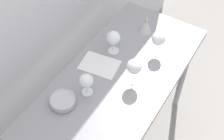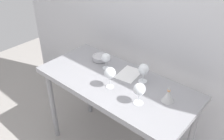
# 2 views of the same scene
# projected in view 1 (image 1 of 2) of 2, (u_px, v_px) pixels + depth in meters

# --- Properties ---
(steel_counter) EXTENTS (1.40, 0.65, 0.90)m
(steel_counter) POSITION_uv_depth(u_px,v_px,m) (118.00, 87.00, 1.99)
(steel_counter) COLOR gray
(steel_counter) RESTS_ON ground_plane
(wine_glass_near_right) EXTENTS (0.09, 0.09, 0.18)m
(wine_glass_near_right) POSITION_uv_depth(u_px,v_px,m) (159.00, 39.00, 1.95)
(wine_glass_near_right) COLOR white
(wine_glass_near_right) RESTS_ON steel_counter
(wine_glass_far_left) EXTENTS (0.09, 0.09, 0.15)m
(wine_glass_far_left) POSITION_uv_depth(u_px,v_px,m) (86.00, 81.00, 1.75)
(wine_glass_far_left) COLOR white
(wine_glass_far_left) RESTS_ON steel_counter
(wine_glass_far_right) EXTENTS (0.09, 0.09, 0.17)m
(wine_glass_far_right) POSITION_uv_depth(u_px,v_px,m) (113.00, 38.00, 1.96)
(wine_glass_far_right) COLOR white
(wine_glass_far_right) RESTS_ON steel_counter
(wine_glass_near_center) EXTENTS (0.09, 0.09, 0.18)m
(wine_glass_near_center) POSITION_uv_depth(u_px,v_px,m) (134.00, 67.00, 1.78)
(wine_glass_near_center) COLOR white
(wine_glass_near_center) RESTS_ON steel_counter
(tasting_sheet_upper) EXTENTS (0.21, 0.27, 0.00)m
(tasting_sheet_upper) POSITION_uv_depth(u_px,v_px,m) (100.00, 65.00, 1.97)
(tasting_sheet_upper) COLOR white
(tasting_sheet_upper) RESTS_ON steel_counter
(tasting_bowl) EXTENTS (0.15, 0.15, 0.05)m
(tasting_bowl) POSITION_uv_depth(u_px,v_px,m) (63.00, 101.00, 1.75)
(tasting_bowl) COLOR #4C4C4C
(tasting_bowl) RESTS_ON steel_counter
(decanter_funnel) EXTENTS (0.10, 0.10, 0.13)m
(decanter_funnel) POSITION_uv_depth(u_px,v_px,m) (145.00, 26.00, 2.15)
(decanter_funnel) COLOR #B8B8B8
(decanter_funnel) RESTS_ON steel_counter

